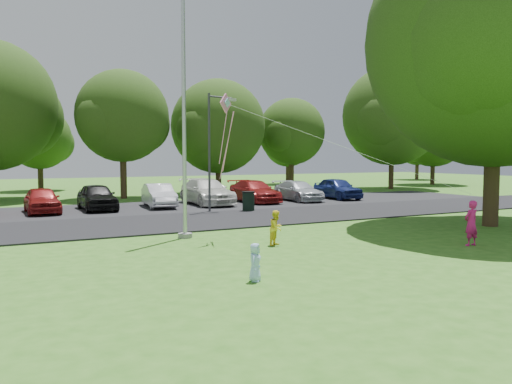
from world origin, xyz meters
name	(u,v)px	position (x,y,z in m)	size (l,w,h in m)	color
ground	(355,253)	(0.00, 0.00, 0.00)	(120.00, 120.00, 0.00)	#31691B
park_road	(229,219)	(0.00, 9.00, 0.03)	(60.00, 6.00, 0.06)	black
parking_strip	(182,206)	(0.00, 15.50, 0.03)	(42.00, 7.00, 0.06)	black
flagpole	(184,118)	(-3.50, 5.00, 4.17)	(0.50, 0.50, 10.00)	#B7BABF
street_lamp	(213,141)	(0.56, 12.11, 3.63)	(1.69, 0.49, 6.05)	#3F3F44
trash_can	(248,202)	(2.24, 11.46, 0.53)	(0.66, 0.66, 1.05)	black
big_tree	(496,45)	(8.56, 1.96, 7.30)	(10.88, 10.37, 12.77)	#332316
tree_row	(162,118)	(1.59, 24.23, 5.71)	(64.35, 11.94, 10.88)	#332316
horizon_trees	(157,141)	(4.06, 33.88, 4.30)	(77.46, 7.20, 7.02)	#332316
parked_cars	(193,193)	(0.69, 15.41, 0.75)	(22.86, 5.19, 1.49)	maroon
woman	(471,223)	(4.06, -0.73, 0.73)	(0.53, 0.35, 1.45)	#D31C75
child_yellow	(276,228)	(-1.40, 2.23, 0.56)	(0.55, 0.43, 1.13)	yellow
child_blue	(255,262)	(-4.17, -1.60, 0.44)	(0.43, 0.28, 0.88)	#A6CFFF
kite	(231,117)	(-2.24, 3.81, 4.17)	(6.75, 4.95, 3.33)	pink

